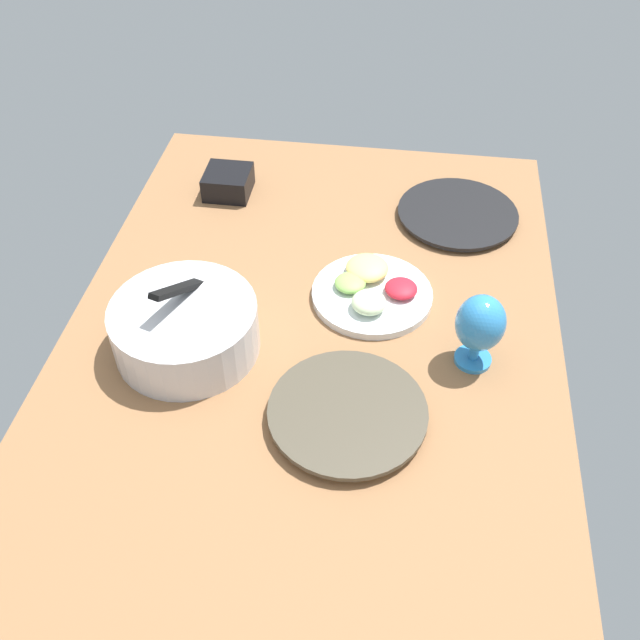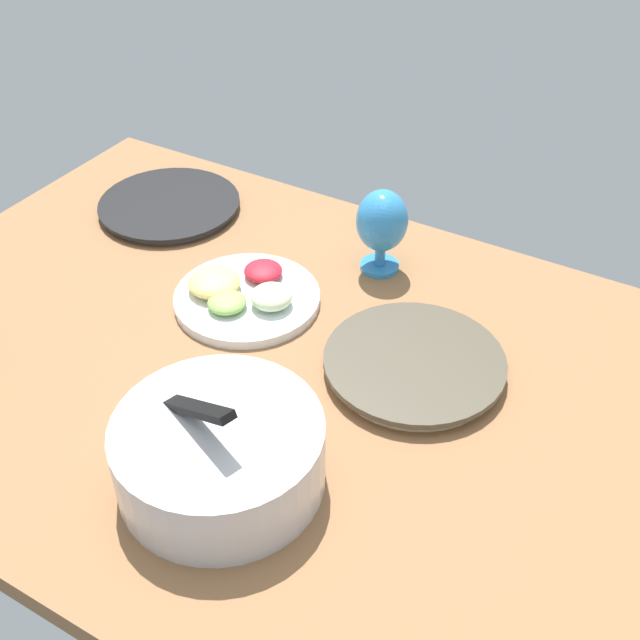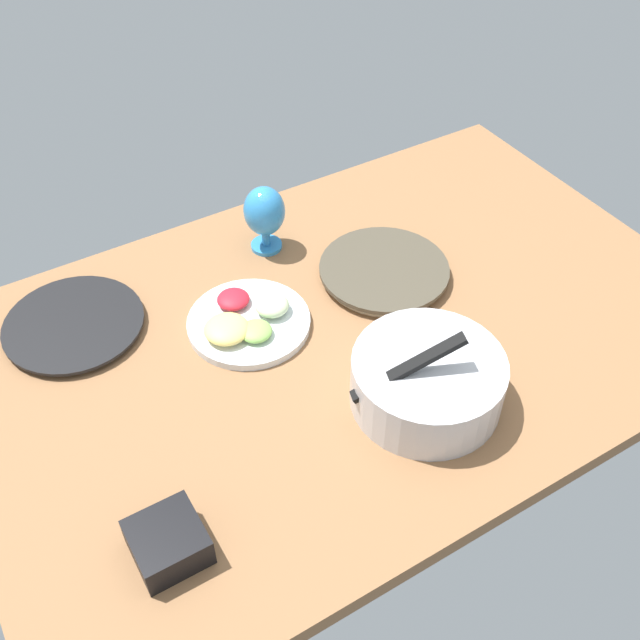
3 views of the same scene
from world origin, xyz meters
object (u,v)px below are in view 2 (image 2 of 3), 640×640
fruit_platter (244,294)px  hurricane_glass_blue (382,223)px  dinner_plate_right (170,205)px  mixing_bowl (219,452)px  dinner_plate_left (414,365)px

fruit_platter → hurricane_glass_blue: size_ratio=1.58×
dinner_plate_right → mixing_bowl: 76.10cm
dinner_plate_left → mixing_bowl: bearing=68.0°
dinner_plate_left → mixing_bowl: (13.97, 34.52, 4.42)cm
mixing_bowl → hurricane_glass_blue: (4.25, -57.93, 4.28)cm
mixing_bowl → fruit_platter: mixing_bowl is taller
dinner_plate_right → mixing_bowl: size_ratio=0.98×
fruit_platter → dinner_plate_left: bearing=177.7°
dinner_plate_left → fruit_platter: (34.55, -1.37, 0.38)cm
hurricane_glass_blue → dinner_plate_left: bearing=127.9°
dinner_plate_left → dinner_plate_right: size_ratio=1.00×
dinner_plate_left → mixing_bowl: size_ratio=0.98×
mixing_bowl → fruit_platter: bearing=-60.2°
dinner_plate_right → mixing_bowl: mixing_bowl is taller
dinner_plate_left → hurricane_glass_blue: 30.91cm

